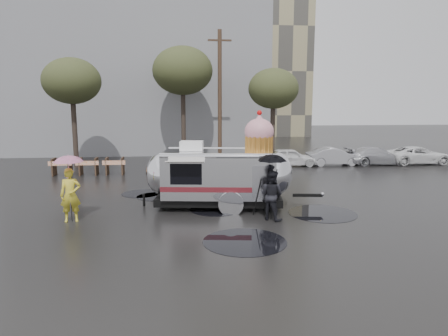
{
  "coord_description": "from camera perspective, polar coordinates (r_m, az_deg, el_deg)",
  "views": [
    {
      "loc": [
        -0.08,
        -13.61,
        4.13
      ],
      "look_at": [
        1.54,
        1.99,
        1.58
      ],
      "focal_mm": 32.0,
      "sensor_mm": 36.0,
      "label": 1
    }
  ],
  "objects": [
    {
      "name": "tripod",
      "position": [
        15.04,
        4.92,
        -3.42
      ],
      "size": [
        0.56,
        0.59,
        1.44
      ],
      "rotation": [
        0.0,
        0.0,
        0.18
      ],
      "color": "black",
      "rests_on": "ground"
    },
    {
      "name": "utility_pole",
      "position": [
        27.74,
        -0.61,
        10.25
      ],
      "size": [
        1.6,
        0.28,
        9.0
      ],
      "color": "#473323",
      "rests_on": "ground"
    },
    {
      "name": "ground",
      "position": [
        14.23,
        -5.4,
        -7.68
      ],
      "size": [
        120.0,
        120.0,
        0.0
      ],
      "primitive_type": "plane",
      "color": "black",
      "rests_on": "ground"
    },
    {
      "name": "tree_left",
      "position": [
        27.53,
        -20.92,
        11.46
      ],
      "size": [
        3.64,
        3.64,
        6.95
      ],
      "color": "#382D26",
      "rests_on": "ground"
    },
    {
      "name": "airstream_trailer",
      "position": [
        15.9,
        -0.39,
        -0.71
      ],
      "size": [
        7.27,
        3.05,
        3.94
      ],
      "rotation": [
        0.0,
        0.0,
        -0.13
      ],
      "color": "silver",
      "rests_on": "ground"
    },
    {
      "name": "parked_cars",
      "position": [
        28.43,
        18.78,
        1.85
      ],
      "size": [
        13.2,
        1.9,
        1.5
      ],
      "color": "silver",
      "rests_on": "ground"
    },
    {
      "name": "tree_right",
      "position": [
        27.32,
        7.06,
        11.11
      ],
      "size": [
        3.36,
        3.36,
        6.42
      ],
      "color": "#382D26",
      "rests_on": "ground"
    },
    {
      "name": "puddles",
      "position": [
        14.7,
        -2.67,
        -7.06
      ],
      "size": [
        13.6,
        9.88,
        0.01
      ],
      "color": "black",
      "rests_on": "ground"
    },
    {
      "name": "person_right",
      "position": [
        14.32,
        6.8,
        -3.87
      ],
      "size": [
        0.96,
        0.94,
        1.8
      ],
      "primitive_type": "imported",
      "rotation": [
        0.0,
        0.0,
        2.4
      ],
      "color": "black",
      "rests_on": "ground"
    },
    {
      "name": "grey_building",
      "position": [
        37.89,
        -12.16,
        12.62
      ],
      "size": [
        22.0,
        12.0,
        13.0
      ],
      "primitive_type": "cube",
      "color": "slate",
      "rests_on": "ground"
    },
    {
      "name": "barricade_row",
      "position": [
        24.47,
        -18.78,
        0.27
      ],
      "size": [
        4.3,
        0.8,
        1.0
      ],
      "color": "#473323",
      "rests_on": "ground"
    },
    {
      "name": "umbrella_black",
      "position": [
        14.12,
        6.88,
        0.4
      ],
      "size": [
        1.25,
        1.25,
        2.4
      ],
      "color": "black",
      "rests_on": "ground"
    },
    {
      "name": "umbrella_pink",
      "position": [
        14.82,
        -21.31,
        0.22
      ],
      "size": [
        1.23,
        1.23,
        2.39
      ],
      "color": "#FFA4D2",
      "rests_on": "ground"
    },
    {
      "name": "tree_mid",
      "position": [
        28.7,
        -5.93,
        13.6
      ],
      "size": [
        4.2,
        4.2,
        8.03
      ],
      "color": "#382D26",
      "rests_on": "ground"
    },
    {
      "name": "person_left",
      "position": [
        15.0,
        -21.08,
        -3.62
      ],
      "size": [
        0.76,
        0.58,
        1.9
      ],
      "primitive_type": "imported",
      "rotation": [
        0.0,
        0.0,
        0.19
      ],
      "color": "gold",
      "rests_on": "ground"
    }
  ]
}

